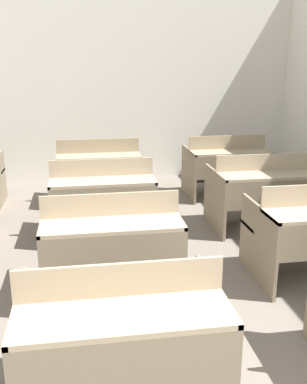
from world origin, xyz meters
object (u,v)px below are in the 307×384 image
(bench_back_right, at_px, (226,165))
(bench_back_center, at_px, (99,169))
(bench_third_right, at_px, (261,190))
(bench_third_center, at_px, (103,196))
(bench_second_center, at_px, (111,242))
(bench_front_center, at_px, (121,333))

(bench_back_right, bearing_deg, bench_back_center, 179.74)
(bench_third_right, bearing_deg, bench_third_center, 179.35)
(bench_third_center, bearing_deg, bench_back_center, 89.42)
(bench_second_center, bearing_deg, bench_back_right, 54.99)
(bench_front_center, relative_size, bench_second_center, 1.00)
(bench_second_center, relative_size, bench_third_right, 1.00)
(bench_second_center, height_order, bench_back_right, same)
(bench_third_center, bearing_deg, bench_front_center, -90.56)
(bench_third_right, bearing_deg, bench_back_right, 89.82)
(bench_second_center, distance_m, bench_back_right, 3.09)
(bench_front_center, bearing_deg, bench_back_center, 89.44)
(bench_front_center, height_order, bench_back_right, same)
(bench_back_center, relative_size, bench_back_right, 1.00)
(bench_third_center, xyz_separation_m, bench_back_right, (1.78, 1.26, 0.00))
(bench_third_center, xyz_separation_m, bench_third_right, (1.78, -0.02, 0.00))
(bench_back_right, bearing_deg, bench_third_right, -90.18)
(bench_front_center, relative_size, bench_back_center, 1.00)
(bench_third_center, xyz_separation_m, bench_back_center, (0.01, 1.27, 0.00))
(bench_third_right, height_order, bench_back_center, same)
(bench_third_right, distance_m, bench_back_right, 1.28)
(bench_back_center, bearing_deg, bench_back_right, -0.26)
(bench_second_center, distance_m, bench_third_right, 2.17)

